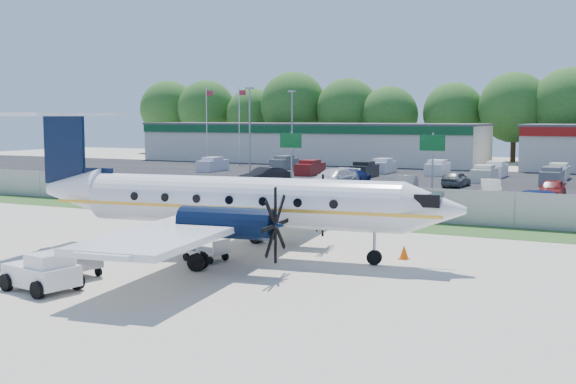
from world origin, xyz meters
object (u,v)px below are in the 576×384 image
at_px(pushback_tug, 44,272).
at_px(baggage_cart_near, 206,250).
at_px(baggage_cart_far, 76,264).
at_px(aircraft, 233,201).

xyz_separation_m(pushback_tug, baggage_cart_near, (2.26, 7.04, -0.22)).
xyz_separation_m(pushback_tug, baggage_cart_far, (-0.61, 2.27, -0.19)).
bearing_deg(baggage_cart_near, pushback_tug, -107.79).
bearing_deg(aircraft, pushback_tug, -107.78).
bearing_deg(baggage_cart_near, aircraft, 72.26).
relative_size(pushback_tug, baggage_cart_far, 1.31).
relative_size(aircraft, pushback_tug, 7.27).
bearing_deg(aircraft, baggage_cart_near, -107.74).
relative_size(aircraft, baggage_cart_far, 9.54).
height_order(baggage_cart_near, baggage_cart_far, baggage_cart_far).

